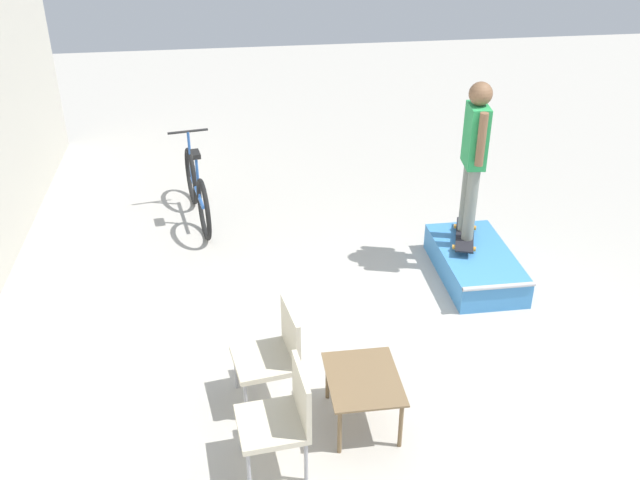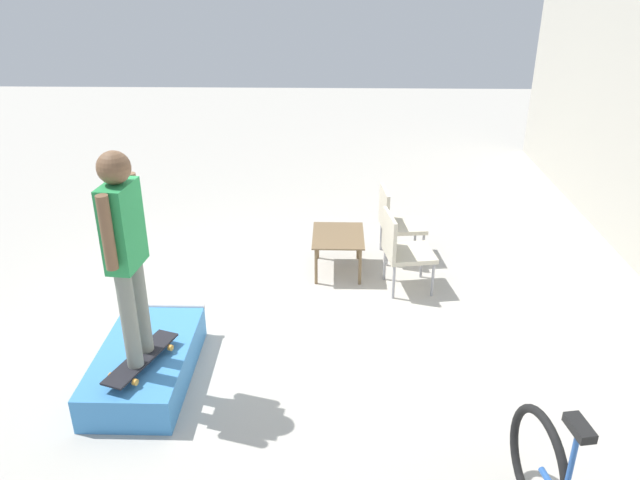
{
  "view_description": "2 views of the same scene",
  "coord_description": "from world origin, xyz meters",
  "px_view_note": "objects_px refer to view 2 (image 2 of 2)",
  "views": [
    {
      "loc": [
        -5.45,
        2.0,
        4.33
      ],
      "look_at": [
        0.43,
        1.18,
        1.02
      ],
      "focal_mm": 40.0,
      "sensor_mm": 36.0,
      "label": 1
    },
    {
      "loc": [
        5.68,
        0.96,
        3.48
      ],
      "look_at": [
        0.57,
        0.84,
        1.12
      ],
      "focal_mm": 35.0,
      "sensor_mm": 36.0,
      "label": 2
    }
  ],
  "objects_px": {
    "skateboard_on_ramp": "(141,358)",
    "patio_chair_right": "(402,247)",
    "skate_ramp_box": "(146,363)",
    "person_skater": "(125,243)",
    "patio_chair_left": "(396,219)",
    "coffee_table": "(338,240)"
  },
  "relations": [
    {
      "from": "patio_chair_right",
      "to": "skate_ramp_box",
      "type": "bearing_deg",
      "value": 116.56
    },
    {
      "from": "coffee_table",
      "to": "patio_chair_left",
      "type": "height_order",
      "value": "patio_chair_left"
    },
    {
      "from": "skate_ramp_box",
      "to": "patio_chair_left",
      "type": "bearing_deg",
      "value": 136.1
    },
    {
      "from": "person_skater",
      "to": "patio_chair_right",
      "type": "distance_m",
      "value": 3.22
    },
    {
      "from": "person_skater",
      "to": "patio_chair_right",
      "type": "bearing_deg",
      "value": 136.39
    },
    {
      "from": "skate_ramp_box",
      "to": "patio_chair_right",
      "type": "bearing_deg",
      "value": 125.47
    },
    {
      "from": "skate_ramp_box",
      "to": "patio_chair_left",
      "type": "relative_size",
      "value": 1.63
    },
    {
      "from": "skate_ramp_box",
      "to": "patio_chair_right",
      "type": "xyz_separation_m",
      "value": [
        -1.72,
        2.41,
        0.35
      ]
    },
    {
      "from": "coffee_table",
      "to": "patio_chair_right",
      "type": "height_order",
      "value": "patio_chair_right"
    },
    {
      "from": "skate_ramp_box",
      "to": "patio_chair_right",
      "type": "height_order",
      "value": "patio_chair_right"
    },
    {
      "from": "skateboard_on_ramp",
      "to": "patio_chair_right",
      "type": "distance_m",
      "value": 3.07
    },
    {
      "from": "skateboard_on_ramp",
      "to": "coffee_table",
      "type": "distance_m",
      "value": 2.9
    },
    {
      "from": "coffee_table",
      "to": "patio_chair_left",
      "type": "distance_m",
      "value": 0.81
    },
    {
      "from": "skateboard_on_ramp",
      "to": "patio_chair_left",
      "type": "distance_m",
      "value": 3.63
    },
    {
      "from": "coffee_table",
      "to": "patio_chair_right",
      "type": "xyz_separation_m",
      "value": [
        0.41,
        0.7,
        0.1
      ]
    },
    {
      "from": "patio_chair_left",
      "to": "person_skater",
      "type": "bearing_deg",
      "value": 133.95
    },
    {
      "from": "skate_ramp_box",
      "to": "person_skater",
      "type": "xyz_separation_m",
      "value": [
        0.26,
        0.06,
        1.31
      ]
    },
    {
      "from": "person_skater",
      "to": "patio_chair_right",
      "type": "xyz_separation_m",
      "value": [
        -1.98,
        2.35,
        -0.95
      ]
    },
    {
      "from": "skate_ramp_box",
      "to": "person_skater",
      "type": "height_order",
      "value": "person_skater"
    },
    {
      "from": "skate_ramp_box",
      "to": "coffee_table",
      "type": "bearing_deg",
      "value": 141.18
    },
    {
      "from": "skateboard_on_ramp",
      "to": "patio_chair_left",
      "type": "relative_size",
      "value": 0.92
    },
    {
      "from": "skateboard_on_ramp",
      "to": "patio_chair_right",
      "type": "relative_size",
      "value": 0.92
    }
  ]
}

